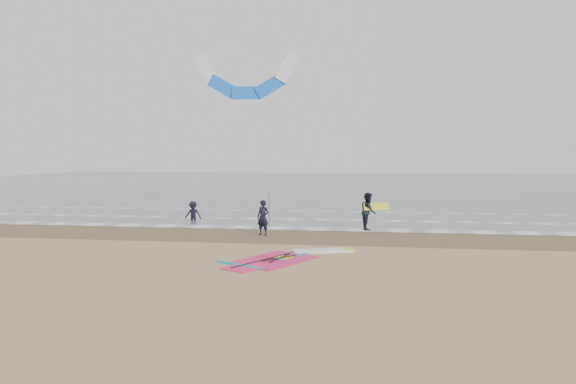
# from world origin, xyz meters

# --- Properties ---
(ground) EXTENTS (120.00, 120.00, 0.00)m
(ground) POSITION_xyz_m (0.00, 0.00, 0.00)
(ground) COLOR tan
(ground) RESTS_ON ground
(sea_water) EXTENTS (120.00, 80.00, 0.02)m
(sea_water) POSITION_xyz_m (0.00, 48.00, 0.01)
(sea_water) COLOR #47605E
(sea_water) RESTS_ON ground
(wet_sand_band) EXTENTS (120.00, 5.00, 0.01)m
(wet_sand_band) POSITION_xyz_m (0.00, 6.00, 0.00)
(wet_sand_band) COLOR brown
(wet_sand_band) RESTS_ON ground
(foam_waterline) EXTENTS (120.00, 9.15, 0.02)m
(foam_waterline) POSITION_xyz_m (0.00, 10.44, 0.03)
(foam_waterline) COLOR white
(foam_waterline) RESTS_ON ground
(windsurf_rig) EXTENTS (5.07, 4.80, 0.12)m
(windsurf_rig) POSITION_xyz_m (-0.48, 0.58, 0.03)
(windsurf_rig) COLOR white
(windsurf_rig) RESTS_ON ground
(person_standing) EXTENTS (0.73, 0.60, 1.73)m
(person_standing) POSITION_xyz_m (-2.48, 5.90, 0.87)
(person_standing) COLOR black
(person_standing) RESTS_ON ground
(person_walking) EXTENTS (0.82, 1.01, 1.96)m
(person_walking) POSITION_xyz_m (2.63, 8.34, 0.98)
(person_walking) COLOR black
(person_walking) RESTS_ON ground
(person_wading) EXTENTS (1.01, 0.60, 1.54)m
(person_wading) POSITION_xyz_m (-7.52, 10.39, 0.77)
(person_wading) COLOR black
(person_wading) RESTS_ON ground
(held_pole) EXTENTS (0.17, 0.86, 1.82)m
(held_pole) POSITION_xyz_m (-2.18, 5.90, 1.27)
(held_pole) COLOR black
(held_pole) RESTS_ON ground
(carried_kiteboard) EXTENTS (1.30, 0.51, 0.39)m
(carried_kiteboard) POSITION_xyz_m (3.03, 8.24, 1.24)
(carried_kiteboard) COLOR yellow
(carried_kiteboard) RESTS_ON ground
(surf_kite) EXTENTS (6.71, 2.39, 9.18)m
(surf_kite) POSITION_xyz_m (-4.79, 12.64, 8.43)
(surf_kite) COLOR white
(surf_kite) RESTS_ON ground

